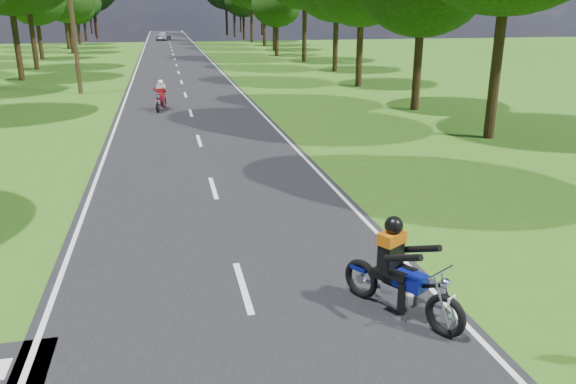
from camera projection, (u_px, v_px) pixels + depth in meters
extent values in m
plane|color=#315D15|center=(262.00, 351.00, 8.31)|extent=(160.00, 160.00, 0.00)
cube|color=black|center=(175.00, 59.00, 54.69)|extent=(7.00, 140.00, 0.02)
cube|color=silver|center=(243.00, 287.00, 10.16)|extent=(0.12, 2.00, 0.01)
cube|color=silver|center=(213.00, 188.00, 15.73)|extent=(0.12, 2.00, 0.01)
cube|color=silver|center=(199.00, 141.00, 21.29)|extent=(0.12, 2.00, 0.01)
cube|color=silver|center=(191.00, 113.00, 26.86)|extent=(0.12, 2.00, 0.01)
cube|color=silver|center=(185.00, 95.00, 32.42)|extent=(0.12, 2.00, 0.01)
cube|color=silver|center=(181.00, 82.00, 37.99)|extent=(0.12, 2.00, 0.01)
cube|color=silver|center=(179.00, 72.00, 43.56)|extent=(0.12, 2.00, 0.01)
cube|color=silver|center=(176.00, 65.00, 49.12)|extent=(0.12, 2.00, 0.01)
cube|color=silver|center=(175.00, 59.00, 54.69)|extent=(0.12, 2.00, 0.01)
cube|color=silver|center=(173.00, 54.00, 60.26)|extent=(0.12, 2.00, 0.01)
cube|color=silver|center=(172.00, 50.00, 65.82)|extent=(0.12, 2.00, 0.01)
cube|color=silver|center=(171.00, 47.00, 71.39)|extent=(0.12, 2.00, 0.01)
cube|color=silver|center=(170.00, 44.00, 76.95)|extent=(0.12, 2.00, 0.01)
cube|color=silver|center=(169.00, 42.00, 82.52)|extent=(0.12, 2.00, 0.01)
cube|color=silver|center=(169.00, 39.00, 88.09)|extent=(0.12, 2.00, 0.01)
cube|color=silver|center=(168.00, 38.00, 93.65)|extent=(0.12, 2.00, 0.01)
cube|color=silver|center=(168.00, 36.00, 99.22)|extent=(0.12, 2.00, 0.01)
cube|color=silver|center=(167.00, 34.00, 104.79)|extent=(0.12, 2.00, 0.01)
cube|color=silver|center=(167.00, 33.00, 110.35)|extent=(0.12, 2.00, 0.01)
cube|color=silver|center=(166.00, 32.00, 115.92)|extent=(0.12, 2.00, 0.01)
cube|color=silver|center=(140.00, 60.00, 54.02)|extent=(0.10, 140.00, 0.01)
cube|color=silver|center=(209.00, 59.00, 55.36)|extent=(0.10, 140.00, 0.01)
cylinder|color=black|center=(18.00, 48.00, 38.46)|extent=(0.40, 0.40, 4.32)
cylinder|color=black|center=(34.00, 42.00, 45.32)|extent=(0.40, 0.40, 4.40)
cylinder|color=black|center=(40.00, 42.00, 54.21)|extent=(0.40, 0.40, 3.20)
cylinder|color=black|center=(72.00, 38.00, 61.43)|extent=(0.40, 0.40, 3.22)
ellipsoid|color=black|center=(67.00, 0.00, 60.19)|extent=(5.64, 5.64, 4.79)
cylinder|color=black|center=(67.00, 33.00, 68.26)|extent=(0.40, 0.40, 3.61)
cylinder|color=black|center=(79.00, 35.00, 75.74)|extent=(0.40, 0.40, 2.67)
ellipsoid|color=black|center=(76.00, 9.00, 74.71)|extent=(4.67, 4.67, 3.97)
cylinder|color=black|center=(85.00, 30.00, 84.12)|extent=(0.40, 0.40, 3.09)
ellipsoid|color=black|center=(83.00, 4.00, 82.93)|extent=(5.40, 5.40, 4.59)
cylinder|color=black|center=(96.00, 24.00, 90.14)|extent=(0.40, 0.40, 4.48)
cylinder|color=black|center=(95.00, 24.00, 98.31)|extent=(0.40, 0.40, 4.09)
cylinder|color=black|center=(495.00, 79.00, 21.16)|extent=(0.40, 0.40, 4.56)
cylinder|color=black|center=(417.00, 74.00, 27.32)|extent=(0.40, 0.40, 3.49)
cylinder|color=black|center=(359.00, 57.00, 35.56)|extent=(0.40, 0.40, 3.69)
cylinder|color=black|center=(335.00, 47.00, 43.98)|extent=(0.40, 0.40, 3.74)
cylinder|color=black|center=(304.00, 36.00, 51.45)|extent=(0.40, 0.40, 4.64)
cylinder|color=black|center=(277.00, 42.00, 58.16)|extent=(0.40, 0.40, 2.91)
ellipsoid|color=black|center=(276.00, 5.00, 57.04)|extent=(5.09, 5.09, 4.33)
cylinder|color=black|center=(274.00, 33.00, 65.19)|extent=(0.40, 0.40, 3.88)
cylinder|color=black|center=(264.00, 29.00, 73.07)|extent=(0.40, 0.40, 4.18)
cylinder|color=black|center=(252.00, 26.00, 81.26)|extent=(0.40, 0.40, 4.63)
cylinder|color=black|center=(244.00, 28.00, 88.19)|extent=(0.40, 0.40, 3.36)
ellipsoid|color=black|center=(243.00, 1.00, 86.89)|extent=(5.88, 5.88, 5.00)
cylinder|color=black|center=(235.00, 25.00, 94.67)|extent=(0.40, 0.40, 4.09)
cylinder|color=black|center=(227.00, 22.00, 101.71)|extent=(0.40, 0.40, 4.48)
cylinder|color=black|center=(91.00, 23.00, 106.92)|extent=(0.40, 0.40, 3.84)
cylinder|color=black|center=(241.00, 21.00, 114.61)|extent=(0.40, 0.40, 4.16)
cylinder|color=black|center=(68.00, 27.00, 92.65)|extent=(0.40, 0.40, 3.52)
cylinder|color=black|center=(262.00, 22.00, 101.97)|extent=(0.40, 0.40, 4.48)
cylinder|color=#382616|center=(73.00, 23.00, 31.82)|extent=(0.26, 0.26, 8.00)
imported|color=#AAADB1|center=(164.00, 36.00, 85.73)|extent=(2.57, 4.14, 1.31)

